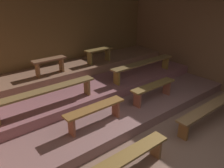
{
  "coord_description": "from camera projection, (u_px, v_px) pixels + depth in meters",
  "views": [
    {
      "loc": [
        -2.93,
        -1.42,
        2.72
      ],
      "look_at": [
        0.24,
        2.49,
        0.53
      ],
      "focal_mm": 35.66,
      "sensor_mm": 36.0,
      "label": 1
    }
  ],
  "objects": [
    {
      "name": "bench_upper_left",
      "position": [
        49.0,
        63.0,
        5.65
      ],
      "size": [
        0.86,
        0.25,
        0.41
      ],
      "color": "brown",
      "rests_on": "platform_upper"
    },
    {
      "name": "bench_lower_left",
      "position": [
        95.0,
        111.0,
        4.29
      ],
      "size": [
        1.29,
        0.25,
        0.41
      ],
      "color": "brown",
      "rests_on": "platform_lower"
    },
    {
      "name": "wall_back",
      "position": [
        61.0,
        41.0,
        6.56
      ],
      "size": [
        7.05,
        0.06,
        2.56
      ],
      "primitive_type": "cube",
      "color": "brown",
      "rests_on": "ground"
    },
    {
      "name": "bench_lower_right",
      "position": [
        153.0,
        88.0,
        5.26
      ],
      "size": [
        1.29,
        0.25,
        0.41
      ],
      "color": "brown",
      "rests_on": "platform_lower"
    },
    {
      "name": "ground",
      "position": [
        110.0,
        111.0,
        5.43
      ],
      "size": [
        7.05,
        5.37,
        0.08
      ],
      "primitive_type": "cube",
      "color": "#7F5F4F"
    },
    {
      "name": "platform_upper",
      "position": [
        73.0,
        69.0,
        6.43
      ],
      "size": [
        6.25,
        1.12,
        0.22
      ],
      "primitive_type": "cube",
      "color": "#8C644D",
      "rests_on": "platform_middle"
    },
    {
      "name": "bench_upper_right",
      "position": [
        99.0,
        53.0,
        6.54
      ],
      "size": [
        0.86,
        0.25,
        0.41
      ],
      "color": "brown",
      "rests_on": "platform_upper"
    },
    {
      "name": "platform_middle",
      "position": [
        84.0,
        83.0,
        6.08
      ],
      "size": [
        6.25,
        2.33,
        0.22
      ],
      "primitive_type": "cube",
      "color": "#8B565B",
      "rests_on": "platform_lower"
    },
    {
      "name": "wall_right",
      "position": [
        191.0,
        39.0,
        6.73
      ],
      "size": [
        0.06,
        5.37,
        2.56
      ],
      "primitive_type": "cube",
      "color": "brown",
      "rests_on": "ground"
    },
    {
      "name": "bench_middle_left",
      "position": [
        46.0,
        92.0,
        4.49
      ],
      "size": [
        2.17,
        0.25,
        0.41
      ],
      "color": "brown",
      "rests_on": "platform_middle"
    },
    {
      "name": "bench_floor_right",
      "position": [
        214.0,
        106.0,
        4.87
      ],
      "size": [
        2.44,
        0.25,
        0.41
      ],
      "color": "brown",
      "rests_on": "ground"
    },
    {
      "name": "platform_lower",
      "position": [
        96.0,
        97.0,
        5.77
      ],
      "size": [
        6.25,
        3.46,
        0.22
      ],
      "primitive_type": "cube",
      "color": "#845D5B",
      "rests_on": "ground"
    },
    {
      "name": "bench_middle_right",
      "position": [
        144.0,
        64.0,
        6.12
      ],
      "size": [
        2.17,
        0.25,
        0.41
      ],
      "color": "brown",
      "rests_on": "platform_middle"
    }
  ]
}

